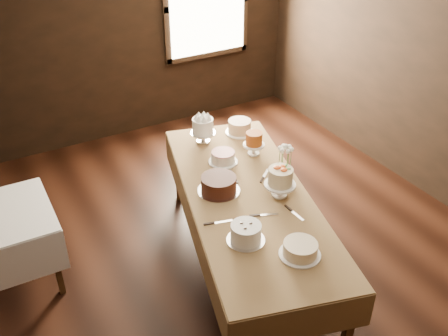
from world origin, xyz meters
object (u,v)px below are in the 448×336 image
(cake_chocolate, at_px, (219,185))
(cake_server_b, at_px, (297,216))
(cake_meringue, at_px, (203,131))
(cake_swirl, at_px, (246,233))
(cake_lattice, at_px, (223,158))
(cake_flowers, at_px, (280,184))
(cake_speckled, at_px, (240,127))
(cake_server_d, at_px, (266,173))
(cake_server_e, at_px, (224,222))
(flower_vase, at_px, (284,172))
(cake_cream, at_px, (300,250))
(cake_server_a, at_px, (269,214))
(display_table, at_px, (248,200))
(cake_caramel, at_px, (254,145))
(cake_server_c, at_px, (232,174))

(cake_chocolate, xyz_separation_m, cake_server_b, (0.39, -0.63, -0.07))
(cake_meringue, height_order, cake_swirl, cake_meringue)
(cake_meringue, relative_size, cake_lattice, 0.86)
(cake_flowers, bearing_deg, cake_speckled, 75.86)
(cake_server_d, height_order, cake_server_e, same)
(cake_server_e, height_order, flower_vase, flower_vase)
(cake_cream, height_order, cake_server_a, cake_cream)
(display_table, height_order, cake_server_e, cake_server_e)
(cake_caramel, distance_m, cake_server_d, 0.38)
(cake_server_b, bearing_deg, cake_meringue, -179.18)
(display_table, xyz_separation_m, flower_vase, (0.42, 0.06, 0.13))
(cake_speckled, relative_size, cake_server_d, 1.26)
(cake_meringue, relative_size, cake_swirl, 0.91)
(cake_meringue, distance_m, cake_server_a, 1.36)
(cake_speckled, bearing_deg, cake_server_b, -102.60)
(cake_server_d, relative_size, flower_vase, 1.84)
(cake_meringue, xyz_separation_m, cake_flowers, (0.13, -1.16, -0.00))
(cake_meringue, bearing_deg, cake_server_a, -94.01)
(cake_server_a, bearing_deg, cake_speckled, 90.55)
(cake_server_b, xyz_separation_m, cake_server_d, (0.13, 0.66, 0.00))
(cake_chocolate, bearing_deg, cake_server_a, -68.46)
(cake_flowers, height_order, cake_server_c, cake_flowers)
(cake_caramel, bearing_deg, cake_server_d, -104.40)
(cake_meringue, bearing_deg, cake_swirl, -105.79)
(cake_server_c, distance_m, flower_vase, 0.48)
(cake_flowers, bearing_deg, cake_caramel, 75.51)
(flower_vase, bearing_deg, cake_lattice, 123.55)
(cake_lattice, height_order, cake_server_a, cake_lattice)
(cake_chocolate, relative_size, cake_server_b, 1.81)
(cake_server_a, xyz_separation_m, flower_vase, (0.42, 0.39, 0.06))
(display_table, xyz_separation_m, cake_speckled, (0.52, 1.00, 0.13))
(cake_caramel, bearing_deg, cake_flowers, -104.49)
(cake_swirl, xyz_separation_m, cake_server_d, (0.66, 0.72, -0.07))
(cake_speckled, bearing_deg, cake_flowers, -104.14)
(cake_server_b, bearing_deg, cake_server_e, -115.17)
(cake_server_a, bearing_deg, cake_caramel, 87.00)
(cake_chocolate, bearing_deg, cake_flowers, -36.13)
(display_table, distance_m, cake_chocolate, 0.29)
(cake_caramel, height_order, cake_server_d, cake_caramel)
(cake_cream, bearing_deg, cake_caramel, 70.92)
(display_table, bearing_deg, cake_meringue, 84.63)
(flower_vase, bearing_deg, cake_server_a, -137.09)
(cake_caramel, relative_size, cake_server_a, 1.03)
(cake_flowers, relative_size, cake_swirl, 0.99)
(cake_flowers, distance_m, cake_server_a, 0.32)
(cake_lattice, xyz_separation_m, cake_swirl, (-0.41, -1.08, 0.02))
(cake_meringue, height_order, cake_server_c, cake_meringue)
(cake_lattice, distance_m, cake_flowers, 0.73)
(cake_server_c, xyz_separation_m, flower_vase, (0.37, -0.29, 0.06))
(cake_server_a, bearing_deg, cake_flowers, 61.09)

